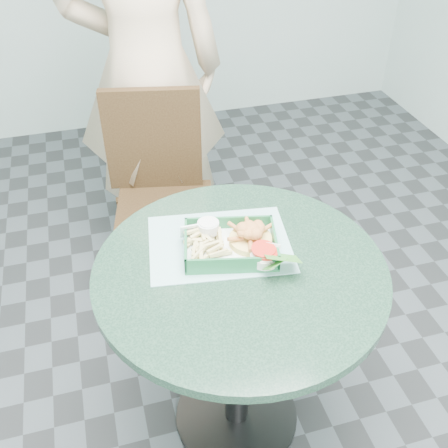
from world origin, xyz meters
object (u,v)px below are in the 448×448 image
object	(u,v)px
diner_person	(141,16)
food_basket	(230,252)
crab_sandwich	(248,236)
cafe_table	(239,312)
dining_chair	(160,185)
sauce_ramekin	(205,235)

from	to	relation	value
diner_person	food_basket	bearing A→B (deg)	102.41
diner_person	crab_sandwich	size ratio (longest dim) A/B	17.91
crab_sandwich	cafe_table	bearing A→B (deg)	-120.18
cafe_table	crab_sandwich	xyz separation A→B (m)	(0.05, 0.09, 0.22)
dining_chair	sauce_ramekin	xyz separation A→B (m)	(0.03, -0.70, 0.27)
food_basket	crab_sandwich	xyz separation A→B (m)	(0.06, 0.02, 0.03)
cafe_table	dining_chair	size ratio (longest dim) A/B	0.92
food_basket	sauce_ramekin	world-z (taller)	sauce_ramekin
food_basket	crab_sandwich	size ratio (longest dim) A/B	2.08
food_basket	sauce_ramekin	distance (m)	0.09
dining_chair	diner_person	world-z (taller)	diner_person
cafe_table	food_basket	bearing A→B (deg)	96.98
cafe_table	food_basket	world-z (taller)	food_basket
crab_sandwich	sauce_ramekin	world-z (taller)	crab_sandwich
crab_sandwich	sauce_ramekin	size ratio (longest dim) A/B	1.95
cafe_table	dining_chair	bearing A→B (deg)	96.88
diner_person	crab_sandwich	bearing A→B (deg)	105.83
cafe_table	crab_sandwich	size ratio (longest dim) A/B	6.61
dining_chair	sauce_ramekin	distance (m)	0.75
dining_chair	crab_sandwich	xyz separation A→B (m)	(0.15, -0.74, 0.27)
diner_person	food_basket	world-z (taller)	diner_person
cafe_table	diner_person	size ratio (longest dim) A/B	0.37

